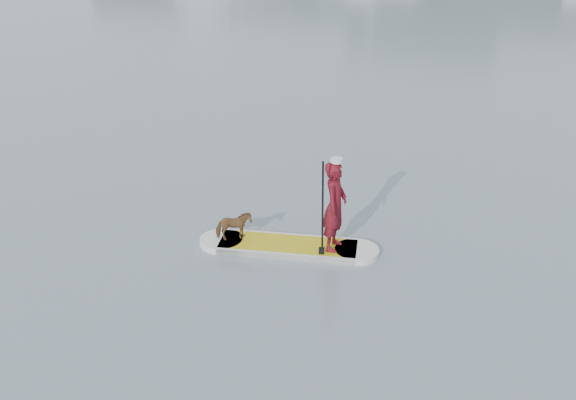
% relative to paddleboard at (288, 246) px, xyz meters
% --- Properties ---
extents(ground, '(140.00, 140.00, 0.00)m').
position_rel_paddleboard_xyz_m(ground, '(2.81, -0.42, -0.06)').
color(ground, slate).
rests_on(ground, ground).
extents(paddleboard, '(3.24, 1.34, 0.12)m').
position_rel_paddleboard_xyz_m(paddleboard, '(0.00, 0.00, 0.00)').
color(paddleboard, gold).
rests_on(paddleboard, ground).
extents(paddler, '(0.42, 0.62, 1.65)m').
position_rel_paddleboard_xyz_m(paddler, '(0.81, 0.18, 0.89)').
color(paddler, maroon).
rests_on(paddler, paddleboard).
extents(white_cap, '(0.22, 0.22, 0.07)m').
position_rel_paddleboard_xyz_m(white_cap, '(0.81, 0.18, 1.75)').
color(white_cap, silver).
rests_on(white_cap, paddler).
extents(dog, '(0.70, 0.62, 0.55)m').
position_rel_paddleboard_xyz_m(dog, '(-0.98, -0.22, 0.33)').
color(dog, brown).
rests_on(dog, paddleboard).
extents(paddle, '(0.10, 0.30, 2.00)m').
position_rel_paddleboard_xyz_m(paddle, '(0.69, -0.13, 0.74)').
color(paddle, black).
rests_on(paddle, ground).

